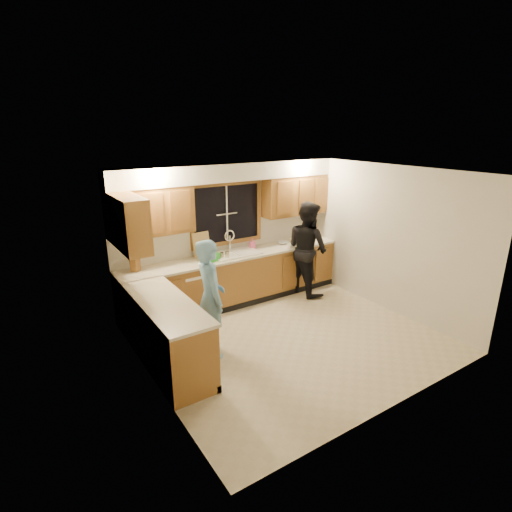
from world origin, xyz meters
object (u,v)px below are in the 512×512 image
at_px(woman, 307,248).
at_px(man, 211,298).
at_px(soap_bottle, 252,244).
at_px(sink, 235,257).
at_px(knife_block, 135,264).
at_px(stove, 184,354).
at_px(bowl, 283,243).
at_px(dishwasher, 193,291).
at_px(dish_crate, 209,257).

bearing_deg(woman, man, 110.08).
relative_size(woman, soap_bottle, 9.12).
xyz_separation_m(sink, soap_bottle, (0.43, 0.11, 0.15)).
bearing_deg(knife_block, woman, -49.04).
xyz_separation_m(stove, bowl, (2.89, 1.87, 0.49)).
bearing_deg(man, stove, 138.05).
height_order(woman, soap_bottle, woman).
distance_m(knife_block, soap_bottle, 2.18).
distance_m(man, soap_bottle, 2.16).
bearing_deg(dishwasher, bowl, 1.91).
relative_size(dishwasher, man, 0.49).
distance_m(dish_crate, bowl, 1.64).
bearing_deg(man, bowl, -48.79).
xyz_separation_m(woman, knife_block, (-3.11, 0.47, 0.15)).
xyz_separation_m(woman, dish_crate, (-1.91, 0.29, 0.09)).
relative_size(dishwasher, dish_crate, 3.06).
distance_m(woman, dish_crate, 1.93).
distance_m(man, bowl, 2.65).
relative_size(sink, woman, 0.48).
height_order(sink, dish_crate, sink).
height_order(dishwasher, stove, stove).
bearing_deg(bowl, sink, -177.37).
distance_m(stove, man, 0.90).
height_order(dishwasher, woman, woman).
relative_size(stove, woman, 0.50).
bearing_deg(dishwasher, woman, -8.85).
distance_m(sink, bowl, 1.10).
bearing_deg(sink, stove, -134.61).
relative_size(dishwasher, stove, 0.91).
relative_size(dishwasher, bowl, 4.27).
xyz_separation_m(stove, knife_block, (0.05, 1.93, 0.59)).
xyz_separation_m(woman, bowl, (-0.27, 0.41, 0.05)).
bearing_deg(bowl, soap_bottle, 174.71).
bearing_deg(dish_crate, man, -116.33).
bearing_deg(soap_bottle, dish_crate, -169.55).
height_order(soap_bottle, bowl, soap_bottle).
xyz_separation_m(sink, dishwasher, (-0.85, -0.01, -0.45)).
relative_size(woman, dish_crate, 6.68).
height_order(man, dish_crate, man).
bearing_deg(stove, dish_crate, 54.42).
bearing_deg(stove, man, 38.20).
xyz_separation_m(dishwasher, soap_bottle, (1.28, 0.13, 0.61)).
relative_size(man, soap_bottle, 8.58).
relative_size(sink, man, 0.51).
height_order(stove, soap_bottle, soap_bottle).
bearing_deg(man, knife_block, 31.99).
relative_size(woman, knife_block, 7.38).
relative_size(man, dish_crate, 6.28).
bearing_deg(bowl, stove, -147.04).
bearing_deg(stove, dishwasher, 62.31).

